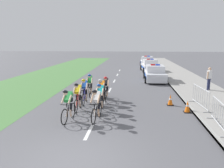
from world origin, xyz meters
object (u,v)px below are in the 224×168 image
at_px(cyclist_third, 78,96).
at_px(cyclist_lead, 68,105).
at_px(cyclist_second, 96,104).
at_px(crowd_barrier_front, 220,115).
at_px(cyclist_sixth, 102,91).
at_px(crowd_barrier_middle, 200,97).
at_px(cyclist_fourth, 100,97).
at_px(cyclist_fifth, 85,91).
at_px(spectator_closest, 209,77).
at_px(police_car_third, 147,62).
at_px(cyclist_seventh, 90,84).
at_px(police_car_second, 150,66).
at_px(cyclist_eighth, 106,87).
at_px(traffic_cone_near, 170,100).
at_px(traffic_cone_mid, 187,107).
at_px(police_car_nearest, 155,74).

bearing_deg(cyclist_third, cyclist_lead, -91.18).
xyz_separation_m(cyclist_second, crowd_barrier_front, (5.26, -0.61, -0.14)).
height_order(cyclist_sixth, crowd_barrier_middle, cyclist_sixth).
distance_m(cyclist_fourth, cyclist_fifth, 1.79).
height_order(crowd_barrier_front, spectator_closest, spectator_closest).
xyz_separation_m(cyclist_second, police_car_third, (3.69, 23.83, -0.11)).
bearing_deg(cyclist_fifth, cyclist_second, -67.19).
height_order(cyclist_third, cyclist_seventh, same).
distance_m(cyclist_fourth, police_car_second, 16.95).
distance_m(cyclist_third, cyclist_eighth, 2.66).
bearing_deg(cyclist_seventh, police_car_second, 69.60).
xyz_separation_m(cyclist_third, traffic_cone_near, (5.07, 1.46, -0.48)).
distance_m(cyclist_seventh, cyclist_eighth, 1.48).
xyz_separation_m(police_car_second, traffic_cone_mid, (0.81, -16.31, -0.37)).
xyz_separation_m(cyclist_second, cyclist_seventh, (-1.24, 4.70, 0.00)).
height_order(police_car_nearest, police_car_third, same).
bearing_deg(cyclist_fourth, spectator_closest, 37.14).
height_order(police_car_nearest, crowd_barrier_front, police_car_nearest).
xyz_separation_m(cyclist_seventh, police_car_nearest, (4.93, 6.42, -0.11)).
bearing_deg(cyclist_sixth, traffic_cone_near, 0.57).
distance_m(cyclist_third, traffic_cone_mid, 5.76).
bearing_deg(cyclist_second, crowd_barrier_middle, 24.04).
bearing_deg(police_car_nearest, cyclist_fifth, -120.30).
bearing_deg(cyclist_sixth, cyclist_third, -126.95).
distance_m(cyclist_third, cyclist_sixth, 1.77).
distance_m(cyclist_fourth, traffic_cone_mid, 4.57).
bearing_deg(cyclist_seventh, cyclist_second, -75.28).
distance_m(cyclist_lead, traffic_cone_near, 6.00).
bearing_deg(cyclist_second, cyclist_sixth, 93.53).
bearing_deg(cyclist_second, cyclist_fifth, 112.81).
distance_m(cyclist_sixth, crowd_barrier_front, 6.46).
distance_m(cyclist_third, crowd_barrier_middle, 6.64).
distance_m(police_car_second, police_car_third, 5.88).
relative_size(cyclist_third, police_car_third, 0.39).
xyz_separation_m(cyclist_lead, cyclist_sixth, (1.10, 3.06, 0.00)).
relative_size(police_car_third, crowd_barrier_front, 1.90).
relative_size(cyclist_third, crowd_barrier_front, 0.74).
height_order(cyclist_fourth, cyclist_sixth, same).
bearing_deg(spectator_closest, crowd_barrier_middle, -112.62).
bearing_deg(cyclist_second, cyclist_eighth, 90.62).
bearing_deg(traffic_cone_near, police_car_second, 90.53).
height_order(cyclist_seventh, crowd_barrier_front, cyclist_seventh).
relative_size(cyclist_third, cyclist_fifth, 1.00).
xyz_separation_m(cyclist_second, cyclist_fourth, (-0.04, 1.42, 0.00)).
xyz_separation_m(cyclist_fourth, traffic_cone_near, (3.87, 1.49, -0.48)).
height_order(cyclist_second, police_car_third, police_car_third).
bearing_deg(cyclist_fifth, police_car_third, 76.98).
bearing_deg(crowd_barrier_front, cyclist_seventh, 140.69).
bearing_deg(traffic_cone_mid, police_car_third, 92.09).
relative_size(cyclist_third, traffic_cone_mid, 2.69).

